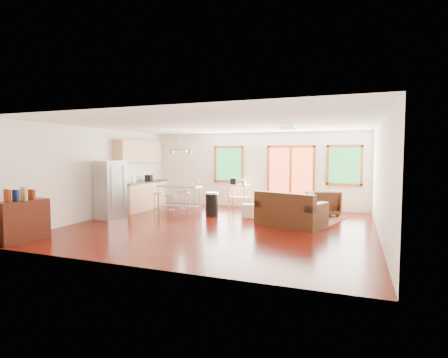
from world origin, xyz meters
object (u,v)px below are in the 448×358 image
(loveseat, at_px, (290,212))
(ottoman, at_px, (280,207))
(refrigerator, at_px, (110,190))
(armchair, at_px, (322,201))
(island, at_px, (179,194))
(kitchen_cart, at_px, (238,188))
(coffee_table, at_px, (297,205))
(rug, at_px, (296,218))

(loveseat, xyz_separation_m, ottoman, (-0.63, 1.81, -0.16))
(loveseat, xyz_separation_m, refrigerator, (-4.93, -0.86, 0.48))
(armchair, bearing_deg, refrigerator, 1.19)
(island, xyz_separation_m, kitchen_cart, (1.43, 1.56, 0.11))
(ottoman, relative_size, kitchen_cart, 0.57)
(refrigerator, relative_size, kitchen_cart, 1.62)
(coffee_table, bearing_deg, island, -172.03)
(ottoman, bearing_deg, island, -160.94)
(rug, distance_m, refrigerator, 5.36)
(ottoman, relative_size, island, 0.42)
(coffee_table, relative_size, ottoman, 2.14)
(refrigerator, bearing_deg, ottoman, 46.83)
(coffee_table, bearing_deg, armchair, 41.31)
(armchair, distance_m, refrigerator, 6.24)
(loveseat, height_order, ottoman, loveseat)
(kitchen_cart, bearing_deg, coffee_table, -26.08)
(armchair, distance_m, ottoman, 1.31)
(rug, height_order, refrigerator, refrigerator)
(ottoman, xyz_separation_m, island, (-2.97, -1.03, 0.40))
(armchair, bearing_deg, rug, 26.98)
(armchair, bearing_deg, coffee_table, 16.44)
(ottoman, height_order, island, island)
(rug, xyz_separation_m, armchair, (0.65, 0.82, 0.42))
(island, bearing_deg, ottoman, 19.06)
(refrigerator, height_order, kitchen_cart, refrigerator)
(rug, bearing_deg, coffee_table, 94.50)
(loveseat, relative_size, ottoman, 3.22)
(coffee_table, distance_m, kitchen_cart, 2.43)
(rug, relative_size, ottoman, 3.93)
(armchair, distance_m, kitchen_cart, 2.88)
(rug, xyz_separation_m, coffee_table, (-0.02, 0.24, 0.37))
(loveseat, xyz_separation_m, island, (-3.61, 0.79, 0.24))
(rug, bearing_deg, armchair, 51.85)
(rug, height_order, island, island)
(coffee_table, distance_m, refrigerator, 5.39)
(armchair, height_order, kitchen_cart, kitchen_cart)
(island, bearing_deg, armchair, 14.32)
(rug, distance_m, kitchen_cart, 2.64)
(kitchen_cart, bearing_deg, loveseat, -47.20)
(ottoman, distance_m, refrigerator, 5.10)
(loveseat, distance_m, kitchen_cart, 3.22)
(loveseat, distance_m, armchair, 1.99)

